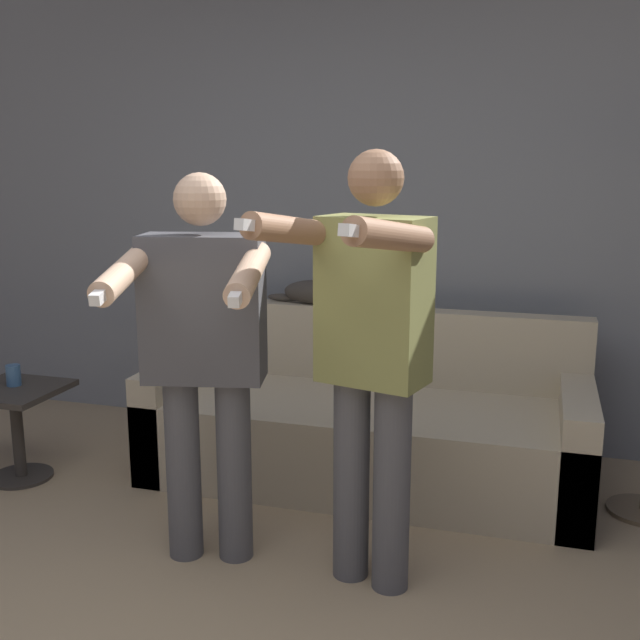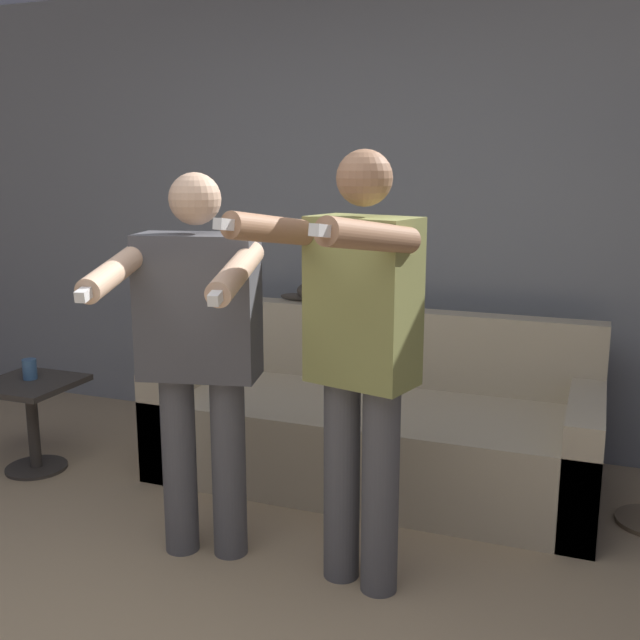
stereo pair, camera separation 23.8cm
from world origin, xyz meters
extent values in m
cube|color=gray|center=(0.00, 2.59, 1.30)|extent=(10.00, 0.05, 2.60)
cube|color=beige|center=(0.19, 1.90, 0.21)|extent=(2.19, 0.87, 0.43)
cube|color=beige|center=(0.19, 2.27, 0.63)|extent=(2.19, 0.14, 0.41)
cube|color=beige|center=(-0.83, 1.90, 0.28)|extent=(0.16, 0.87, 0.57)
cube|color=beige|center=(1.20, 1.90, 0.28)|extent=(0.16, 0.87, 0.57)
cylinder|color=#56565B|center=(-0.35, 0.96, 0.38)|extent=(0.14, 0.14, 0.76)
cylinder|color=#56565B|center=(-0.15, 1.01, 0.38)|extent=(0.14, 0.14, 0.76)
cube|color=#4C4C51|center=(-0.25, 0.98, 1.05)|extent=(0.50, 0.32, 0.57)
sphere|color=#D8AD8C|center=(-0.25, 0.98, 1.46)|extent=(0.20, 0.20, 0.20)
cylinder|color=#D8AD8C|center=(-0.41, 0.69, 1.22)|extent=(0.20, 0.52, 0.17)
cube|color=white|center=(-0.36, 0.45, 1.18)|extent=(0.06, 0.13, 0.05)
cylinder|color=#D8AD8C|center=(0.02, 0.79, 1.22)|extent=(0.20, 0.52, 0.17)
cube|color=white|center=(0.08, 0.55, 1.18)|extent=(0.06, 0.13, 0.05)
cylinder|color=#56565B|center=(0.34, 1.00, 0.40)|extent=(0.14, 0.14, 0.81)
cylinder|color=#56565B|center=(0.51, 0.96, 0.40)|extent=(0.14, 0.14, 0.81)
cube|color=#8C8E4C|center=(0.43, 0.98, 1.11)|extent=(0.42, 0.31, 0.61)
sphere|color=#9E7051|center=(0.43, 0.98, 1.55)|extent=(0.20, 0.20, 0.20)
cylinder|color=#9E7051|center=(0.19, 0.79, 1.38)|extent=(0.21, 0.51, 0.16)
cube|color=white|center=(0.13, 0.55, 1.41)|extent=(0.07, 0.13, 0.05)
cylinder|color=#9E7051|center=(0.54, 0.70, 1.38)|extent=(0.21, 0.51, 0.16)
cube|color=white|center=(0.48, 0.46, 1.41)|extent=(0.07, 0.13, 0.05)
ellipsoid|color=#3D3833|center=(-0.18, 2.27, 0.90)|extent=(0.37, 0.14, 0.13)
sphere|color=#3D3833|center=(-0.03, 2.27, 0.94)|extent=(0.09, 0.09, 0.09)
ellipsoid|color=#3D3833|center=(-0.38, 2.29, 0.86)|extent=(0.20, 0.04, 0.04)
cone|color=#3D3833|center=(-0.04, 2.26, 0.98)|extent=(0.03, 0.03, 0.02)
cone|color=#3D3833|center=(-0.04, 2.29, 0.98)|extent=(0.03, 0.03, 0.02)
cylinder|color=#38332D|center=(-1.52, 1.41, 0.01)|extent=(0.32, 0.32, 0.02)
cylinder|color=#38332D|center=(-1.52, 1.41, 0.23)|extent=(0.06, 0.06, 0.46)
cube|color=#38332D|center=(-1.52, 1.41, 0.47)|extent=(0.45, 0.45, 0.03)
cylinder|color=#3D6693|center=(-1.54, 1.45, 0.54)|extent=(0.07, 0.07, 0.11)
camera|label=1|loc=(1.00, -1.61, 1.60)|focal=42.00mm
camera|label=2|loc=(1.22, -1.54, 1.60)|focal=42.00mm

